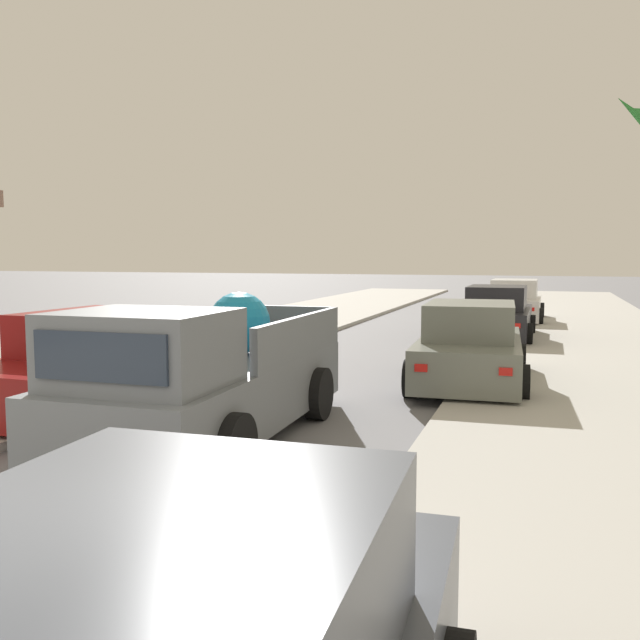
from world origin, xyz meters
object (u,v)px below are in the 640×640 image
(car_left_near, at_px, (497,315))
(car_right_near, at_px, (90,365))
(pickup_truck, at_px, (206,380))
(car_left_mid, at_px, (514,303))
(car_left_far, at_px, (470,347))

(car_left_near, distance_m, car_right_near, 12.07)
(pickup_truck, distance_m, car_right_near, 2.75)
(pickup_truck, relative_size, car_left_mid, 1.23)
(pickup_truck, xyz_separation_m, car_left_far, (2.77, 4.87, -0.10))
(car_right_near, height_order, car_left_far, same)
(car_left_mid, bearing_deg, car_right_near, -108.80)
(car_left_near, bearing_deg, car_right_near, -116.10)
(car_left_mid, bearing_deg, car_left_far, -91.04)
(pickup_truck, xyz_separation_m, car_right_near, (-2.55, 1.03, -0.10))
(car_right_near, relative_size, car_left_far, 0.99)
(car_left_mid, distance_m, car_left_far, 12.45)
(car_right_near, bearing_deg, car_left_mid, 71.20)
(pickup_truck, bearing_deg, car_left_far, 60.37)
(car_left_far, bearing_deg, car_right_near, -144.15)
(car_right_near, bearing_deg, car_left_far, 35.85)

